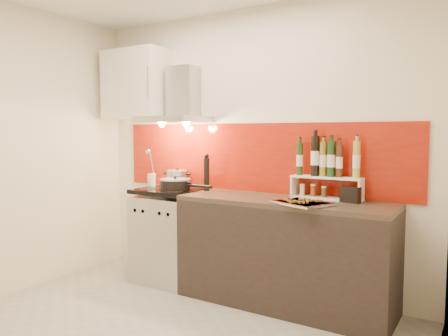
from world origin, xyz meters
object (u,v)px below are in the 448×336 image
Objects in this scene: saute_pan at (176,184)px; pepper_mill at (207,173)px; counter at (284,252)px; range_stove at (171,236)px; stock_pot at (177,178)px; baking_tray at (302,203)px.

pepper_mill is (0.25, 0.15, 0.11)m from saute_pan.
counter is at bearing 2.56° from saute_pan.
saute_pan is 1.61× the size of pepper_mill.
range_stove is 4.19× the size of stock_pot.
pepper_mill is at bearing 173.26° from counter.
counter is 3.61× the size of baking_tray.
saute_pan is (-1.10, -0.05, 0.51)m from counter.
counter is at bearing 140.89° from baking_tray.
stock_pot is at bearing 125.21° from saute_pan.
counter is 1.06m from pepper_mill.
stock_pot is 0.61× the size of pepper_mill.
stock_pot is (-0.07, 0.20, 0.55)m from range_stove.
stock_pot is 0.44m from pepper_mill.
range_stove is 0.59m from stock_pot.
pepper_mill is 0.71× the size of baking_tray.
baking_tray is at bearing -7.21° from range_stove.
stock_pot is at bearing 167.68° from pepper_mill.
counter is at bearing 0.23° from range_stove.
saute_pan reaches higher than baking_tray.
counter is 8.29× the size of stock_pot.
saute_pan is at bearing -24.73° from range_stove.
baking_tray reaches higher than range_stove.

